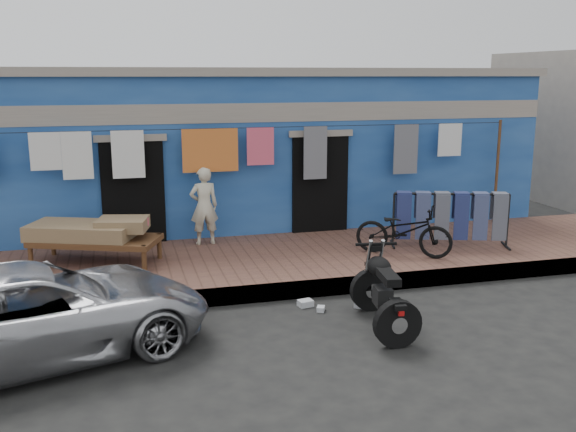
# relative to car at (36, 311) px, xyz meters

# --- Properties ---
(ground) EXTENTS (80.00, 80.00, 0.00)m
(ground) POSITION_rel_car_xyz_m (3.44, -0.36, -0.58)
(ground) COLOR black
(ground) RESTS_ON ground
(sidewalk) EXTENTS (28.00, 3.00, 0.25)m
(sidewalk) POSITION_rel_car_xyz_m (3.44, 2.64, -0.45)
(sidewalk) COLOR brown
(sidewalk) RESTS_ON ground
(curb) EXTENTS (28.00, 0.10, 0.25)m
(curb) POSITION_rel_car_xyz_m (3.44, 1.19, -0.45)
(curb) COLOR gray
(curb) RESTS_ON ground
(building) EXTENTS (12.20, 5.20, 3.36)m
(building) POSITION_rel_car_xyz_m (3.44, 6.63, 1.11)
(building) COLOR navy
(building) RESTS_ON ground
(clothesline) EXTENTS (10.06, 0.06, 2.10)m
(clothesline) POSITION_rel_car_xyz_m (2.84, 3.89, 1.24)
(clothesline) COLOR brown
(clothesline) RESTS_ON sidewalk
(car) EXTENTS (4.46, 3.01, 1.15)m
(car) POSITION_rel_car_xyz_m (0.00, 0.00, 0.00)
(car) COLOR #B6B7BB
(car) RESTS_ON ground
(seated_person) EXTENTS (0.52, 0.37, 1.39)m
(seated_person) POSITION_rel_car_xyz_m (2.45, 3.71, 0.37)
(seated_person) COLOR beige
(seated_person) RESTS_ON sidewalk
(bicycle) EXTENTS (1.64, 1.42, 1.05)m
(bicycle) POSITION_rel_car_xyz_m (5.58, 2.11, 0.20)
(bicycle) COLOR black
(bicycle) RESTS_ON sidewalk
(motorcycle) EXTENTS (0.99, 1.74, 1.03)m
(motorcycle) POSITION_rel_car_xyz_m (4.24, -0.18, -0.06)
(motorcycle) COLOR black
(motorcycle) RESTS_ON ground
(charpoy) EXTENTS (2.78, 2.43, 0.71)m
(charpoy) POSITION_rel_car_xyz_m (0.59, 2.97, 0.03)
(charpoy) COLOR brown
(charpoy) RESTS_ON sidewalk
(jeans_rack) EXTENTS (2.35, 1.66, 1.01)m
(jeans_rack) POSITION_rel_car_xyz_m (6.62, 2.43, 0.18)
(jeans_rack) COLOR black
(jeans_rack) RESTS_ON sidewalk
(litter_a) EXTENTS (0.23, 0.19, 0.09)m
(litter_a) POSITION_rel_car_xyz_m (3.48, 0.83, -0.53)
(litter_a) COLOR silver
(litter_a) RESTS_ON ground
(litter_b) EXTENTS (0.15, 0.17, 0.07)m
(litter_b) POSITION_rel_car_xyz_m (3.63, 0.59, -0.54)
(litter_b) COLOR silver
(litter_b) RESTS_ON ground
(litter_c) EXTENTS (0.26, 0.27, 0.08)m
(litter_c) POSITION_rel_car_xyz_m (4.25, 0.61, -0.53)
(litter_c) COLOR silver
(litter_c) RESTS_ON ground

